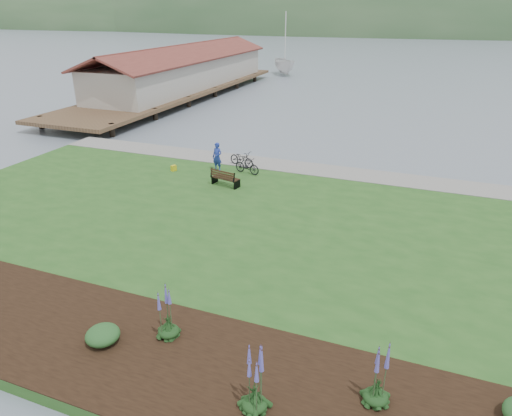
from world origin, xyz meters
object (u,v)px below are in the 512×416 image
at_px(person, 217,154).
at_px(bicycle_a, 242,159).
at_px(park_bench, 224,178).
at_px(sailboat, 284,75).

xyz_separation_m(person, bicycle_a, (0.98, 1.29, -0.51)).
xyz_separation_m(park_bench, person, (-1.42, 2.11, 0.51)).
bearing_deg(sailboat, person, -110.15).
relative_size(bicycle_a, sailboat, 0.07).
distance_m(park_bench, person, 2.59).
xyz_separation_m(person, sailboat, (-9.73, 42.73, -1.38)).
bearing_deg(park_bench, bicycle_a, 109.45).
bearing_deg(bicycle_a, person, 162.52).
height_order(park_bench, sailboat, sailboat).
xyz_separation_m(park_bench, bicycle_a, (-0.44, 3.39, -0.00)).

